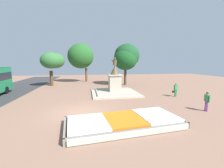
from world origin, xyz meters
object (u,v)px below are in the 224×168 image
pedestrian_near_planter (207,100)px  pedestrian_with_handbag (176,89)px  flower_planter (125,122)px  statue_monument (115,87)px

pedestrian_near_planter → pedestrian_with_handbag: bearing=83.6°
flower_planter → statue_monument: bearing=83.3°
pedestrian_near_planter → flower_planter: bearing=-166.9°
statue_monument → pedestrian_near_planter: bearing=-53.2°
flower_planter → statue_monument: (1.13, 9.55, 0.56)m
statue_monument → pedestrian_near_planter: 9.88m
statue_monument → pedestrian_with_handbag: size_ratio=3.59×
pedestrian_with_handbag → pedestrian_near_planter: (-0.58, -5.16, 0.03)m
flower_planter → pedestrian_with_handbag: 10.23m
flower_planter → pedestrian_near_planter: 7.26m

